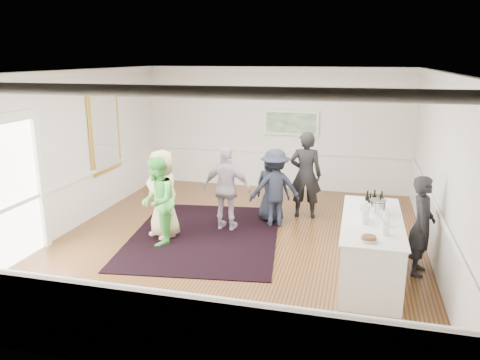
% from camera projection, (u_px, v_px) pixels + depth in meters
% --- Properties ---
extents(floor, '(8.00, 8.00, 0.00)m').
position_uv_depth(floor, '(238.00, 241.00, 9.00)').
color(floor, brown).
rests_on(floor, ground).
extents(ceiling, '(7.00, 8.00, 0.02)m').
position_uv_depth(ceiling, '(238.00, 71.00, 8.18)').
color(ceiling, white).
rests_on(ceiling, wall_back).
extents(wall_left, '(0.02, 8.00, 3.20)m').
position_uv_depth(wall_left, '(70.00, 151.00, 9.43)').
color(wall_left, white).
rests_on(wall_left, floor).
extents(wall_right, '(0.02, 8.00, 3.20)m').
position_uv_depth(wall_right, '(442.00, 171.00, 7.75)').
color(wall_right, white).
rests_on(wall_right, floor).
extents(wall_back, '(7.00, 0.02, 3.20)m').
position_uv_depth(wall_back, '(276.00, 129.00, 12.34)').
color(wall_back, white).
rests_on(wall_back, floor).
extents(wall_front, '(7.00, 0.02, 3.20)m').
position_uv_depth(wall_front, '(141.00, 241.00, 4.84)').
color(wall_front, white).
rests_on(wall_front, floor).
extents(wainscoting, '(7.00, 8.00, 1.00)m').
position_uv_depth(wainscoting, '(238.00, 217.00, 8.87)').
color(wainscoting, white).
rests_on(wainscoting, floor).
extents(mirror, '(0.05, 1.25, 1.85)m').
position_uv_depth(mirror, '(105.00, 132.00, 10.58)').
color(mirror, gold).
rests_on(mirror, wall_left).
extents(doorway, '(0.10, 1.78, 2.56)m').
position_uv_depth(doorway, '(6.00, 184.00, 7.68)').
color(doorway, white).
rests_on(doorway, wall_left).
extents(landscape_painting, '(1.44, 0.06, 0.66)m').
position_uv_depth(landscape_painting, '(291.00, 123.00, 12.14)').
color(landscape_painting, white).
rests_on(landscape_painting, wall_back).
extents(area_rug, '(3.31, 4.07, 0.02)m').
position_uv_depth(area_rug, '(205.00, 235.00, 9.28)').
color(area_rug, black).
rests_on(area_rug, floor).
extents(serving_table, '(0.92, 2.44, 0.99)m').
position_uv_depth(serving_table, '(370.00, 248.00, 7.43)').
color(serving_table, white).
rests_on(serving_table, floor).
extents(bartender, '(0.48, 0.65, 1.64)m').
position_uv_depth(bartender, '(422.00, 226.00, 7.50)').
color(bartender, black).
rests_on(bartender, floor).
extents(guest_tan, '(1.01, 0.90, 1.74)m').
position_uv_depth(guest_tan, '(163.00, 194.00, 9.06)').
color(guest_tan, tan).
rests_on(guest_tan, floor).
extents(guest_green, '(0.83, 0.96, 1.67)m').
position_uv_depth(guest_green, '(158.00, 201.00, 8.73)').
color(guest_green, '#56D655').
rests_on(guest_green, floor).
extents(guest_lilac, '(1.04, 0.49, 1.73)m').
position_uv_depth(guest_lilac, '(227.00, 189.00, 9.43)').
color(guest_lilac, '#B5A8BC').
rests_on(guest_lilac, floor).
extents(guest_dark_a, '(1.20, 0.94, 1.63)m').
position_uv_depth(guest_dark_a, '(275.00, 188.00, 9.67)').
color(guest_dark_a, '#1F2534').
rests_on(guest_dark_a, floor).
extents(guest_dark_b, '(0.71, 0.48, 1.91)m').
position_uv_depth(guest_dark_b, '(306.00, 175.00, 10.16)').
color(guest_dark_b, black).
rests_on(guest_dark_b, floor).
extents(guest_navy, '(0.81, 0.60, 1.52)m').
position_uv_depth(guest_navy, '(272.00, 187.00, 9.96)').
color(guest_navy, '#1F2534').
rests_on(guest_navy, floor).
extents(wine_bottles, '(0.31, 0.31, 0.31)m').
position_uv_depth(wine_bottles, '(375.00, 200.00, 7.76)').
color(wine_bottles, black).
rests_on(wine_bottles, serving_table).
extents(juice_pitchers, '(0.43, 0.71, 0.24)m').
position_uv_depth(juice_pitchers, '(375.00, 218.00, 6.99)').
color(juice_pitchers, '#7DB942').
rests_on(juice_pitchers, serving_table).
extents(ice_bucket, '(0.26, 0.26, 0.25)m').
position_uv_depth(ice_bucket, '(378.00, 208.00, 7.48)').
color(ice_bucket, silver).
rests_on(ice_bucket, serving_table).
extents(nut_bowl, '(0.24, 0.24, 0.07)m').
position_uv_depth(nut_bowl, '(369.00, 239.00, 6.42)').
color(nut_bowl, white).
rests_on(nut_bowl, serving_table).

